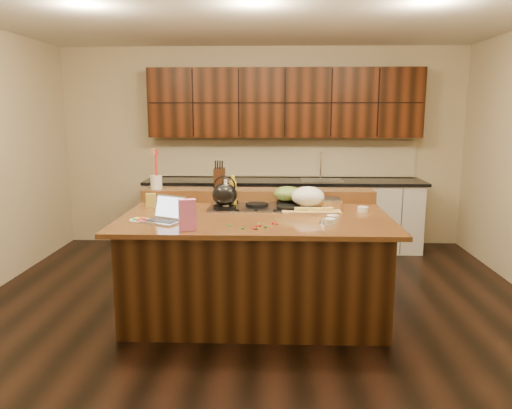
{
  "coord_description": "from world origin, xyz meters",
  "views": [
    {
      "loc": [
        0.16,
        -4.44,
        1.84
      ],
      "look_at": [
        0.0,
        0.05,
        1.0
      ],
      "focal_mm": 35.0,
      "sensor_mm": 36.0,
      "label": 1
    }
  ],
  "objects": [
    {
      "name": "room",
      "position": [
        0.0,
        0.0,
        1.35
      ],
      "size": [
        5.52,
        5.02,
        2.72
      ],
      "color": "black",
      "rests_on": "ground"
    },
    {
      "name": "island",
      "position": [
        0.0,
        0.0,
        0.46
      ],
      "size": [
        2.4,
        1.6,
        0.92
      ],
      "color": "black",
      "rests_on": "ground"
    },
    {
      "name": "back_ledge",
      "position": [
        0.0,
        0.7,
        0.98
      ],
      "size": [
        2.4,
        0.3,
        0.12
      ],
      "primitive_type": "cube",
      "color": "black",
      "rests_on": "island"
    },
    {
      "name": "cooktop",
      "position": [
        0.0,
        0.3,
        0.94
      ],
      "size": [
        0.92,
        0.52,
        0.05
      ],
      "color": "gray",
      "rests_on": "island"
    },
    {
      "name": "back_counter",
      "position": [
        0.3,
        2.23,
        0.98
      ],
      "size": [
        3.7,
        0.66,
        2.4
      ],
      "color": "silver",
      "rests_on": "ground"
    },
    {
      "name": "kettle",
      "position": [
        -0.3,
        0.17,
        1.07
      ],
      "size": [
        0.25,
        0.25,
        0.21
      ],
      "primitive_type": "ellipsoid",
      "rotation": [
        0.0,
        0.0,
        0.03
      ],
      "color": "black",
      "rests_on": "cooktop"
    },
    {
      "name": "green_bowl",
      "position": [
        0.3,
        0.43,
        1.04
      ],
      "size": [
        0.31,
        0.31,
        0.15
      ],
      "primitive_type": "ellipsoid",
      "rotation": [
        0.0,
        0.0,
        0.18
      ],
      "color": "olive",
      "rests_on": "cooktop"
    },
    {
      "name": "laptop",
      "position": [
        -0.75,
        -0.33,
        0.98
      ],
      "size": [
        0.39,
        0.36,
        0.22
      ],
      "rotation": [
        0.0,
        0.0,
        -0.47
      ],
      "color": "#B7B7BC",
      "rests_on": "island"
    },
    {
      "name": "oil_bottle",
      "position": [
        -0.23,
        0.25,
        1.06
      ],
      "size": [
        0.09,
        0.09,
        0.27
      ],
      "primitive_type": "cylinder",
      "rotation": [
        0.0,
        0.0,
        -0.38
      ],
      "color": "gold",
      "rests_on": "island"
    },
    {
      "name": "vinegar_bottle",
      "position": [
        -0.29,
        0.14,
        1.04
      ],
      "size": [
        0.08,
        0.08,
        0.25
      ],
      "primitive_type": "cylinder",
      "rotation": [
        0.0,
        0.0,
        -0.43
      ],
      "color": "silver",
      "rests_on": "island"
    },
    {
      "name": "wooden_tray",
      "position": [
        0.49,
        0.23,
        1.02
      ],
      "size": [
        0.54,
        0.43,
        0.22
      ],
      "rotation": [
        0.0,
        0.0,
        -0.0
      ],
      "color": "tan",
      "rests_on": "island"
    },
    {
      "name": "ramekin_a",
      "position": [
        0.63,
        -0.38,
        0.94
      ],
      "size": [
        0.1,
        0.1,
        0.04
      ],
      "primitive_type": "cylinder",
      "rotation": [
        0.0,
        0.0,
        0.04
      ],
      "color": "white",
      "rests_on": "island"
    },
    {
      "name": "ramekin_b",
      "position": [
        0.67,
        -0.24,
        0.94
      ],
      "size": [
        0.1,
        0.1,
        0.04
      ],
      "primitive_type": "cylinder",
      "rotation": [
        0.0,
        0.0,
        -0.04
      ],
      "color": "white",
      "rests_on": "island"
    },
    {
      "name": "ramekin_c",
      "position": [
        0.99,
        0.16,
        0.94
      ],
      "size": [
        0.11,
        0.11,
        0.04
      ],
      "primitive_type": "cylinder",
      "rotation": [
        0.0,
        0.0,
        0.09
      ],
      "color": "white",
      "rests_on": "island"
    },
    {
      "name": "strainer_bowl",
      "position": [
        0.69,
        0.24,
        0.97
      ],
      "size": [
        0.3,
        0.3,
        0.09
      ],
      "primitive_type": "cylinder",
      "rotation": [
        0.0,
        0.0,
        0.3
      ],
      "color": "#996B3F",
      "rests_on": "island"
    },
    {
      "name": "kitchen_timer",
      "position": [
        0.58,
        -0.37,
        0.96
      ],
      "size": [
        0.09,
        0.09,
        0.07
      ],
      "primitive_type": "cone",
      "rotation": [
        0.0,
        0.0,
        -0.2
      ],
      "color": "silver",
      "rests_on": "island"
    },
    {
      "name": "pink_bag",
      "position": [
        -0.51,
        -0.64,
        1.04
      ],
      "size": [
        0.15,
        0.11,
        0.25
      ],
      "primitive_type": "cube",
      "rotation": [
        0.0,
        0.0,
        0.29
      ],
      "color": "pink",
      "rests_on": "island"
    },
    {
      "name": "candy_plate",
      "position": [
        -0.98,
        -0.31,
        0.93
      ],
      "size": [
        0.22,
        0.22,
        0.01
      ],
      "primitive_type": "cylinder",
      "rotation": [
        0.0,
        0.0,
        -0.24
      ],
      "color": "white",
      "rests_on": "island"
    },
    {
      "name": "package_box",
      "position": [
        -1.04,
        0.32,
        0.99
      ],
      "size": [
        0.1,
        0.08,
        0.13
      ],
      "primitive_type": "cube",
      "rotation": [
        0.0,
        0.0,
        0.13
      ],
      "color": "gold",
      "rests_on": "island"
    },
    {
      "name": "utensil_crock",
      "position": [
        -1.07,
        0.7,
        1.11
      ],
      "size": [
        0.15,
        0.15,
        0.14
      ],
      "primitive_type": "cylinder",
      "rotation": [
        0.0,
        0.0,
        -0.33
      ],
      "color": "white",
      "rests_on": "back_ledge"
    },
    {
      "name": "knife_block",
      "position": [
        -0.4,
        0.7,
        1.15
      ],
      "size": [
        0.11,
        0.18,
        0.22
      ],
      "primitive_type": "cube",
      "rotation": [
        0.0,
        0.0,
        0.02
      ],
      "color": "black",
      "rests_on": "back_ledge"
    },
    {
      "name": "gumdrop_0",
      "position": [
        0.02,
        -0.51,
        0.93
      ],
      "size": [
        0.02,
        0.02,
        0.02
      ],
      "primitive_type": "ellipsoid",
      "color": "red",
      "rests_on": "island"
    },
    {
      "name": "gumdrop_1",
      "position": [
        -0.08,
        -0.6,
        0.93
      ],
      "size": [
        0.02,
        0.02,
        0.02
      ],
      "primitive_type": "ellipsoid",
      "color": "#198C26",
      "rests_on": "island"
    },
    {
      "name": "gumdrop_2",
      "position": [
        0.05,
        -0.5,
        0.93
      ],
      "size": [
        0.02,
        0.02,
        0.02
      ],
      "primitive_type": "ellipsoid",
      "color": "red",
      "rests_on": "island"
    },
    {
      "name": "gumdrop_3",
      "position": [
        -0.2,
        -0.49,
        0.93
      ],
      "size": [
        0.02,
        0.02,
        0.02
      ],
      "primitive_type": "ellipsoid",
      "color": "#198C26",
      "rests_on": "island"
    },
    {
      "name": "gumdrop_4",
      "position": [
        0.02,
        -0.6,
        0.93
      ],
      "size": [
        0.02,
        0.02,
        0.02
      ],
      "primitive_type": "ellipsoid",
      "color": "red",
      "rests_on": "island"
    },
    {
      "name": "gumdrop_5",
      "position": [
        0.1,
        -0.54,
        0.93
      ],
      "size": [
        0.02,
        0.02,
        0.02
      ],
      "primitive_type": "ellipsoid",
      "color": "#198C26",
      "rests_on": "island"
    },
    {
      "name": "gumdrop_6",
      "position": [
        0.01,
        -0.58,
        0.93
      ],
      "size": [
        0.02,
        0.02,
        0.02
      ],
      "primitive_type": "ellipsoid",
      "color": "red",
      "rests_on": "island"
    },
    {
      "name": "gumdrop_7",
      "position": [
        0.03,
        -0.6,
        0.93
      ],
      "size": [
        0.02,
        0.02,
        0.02
      ],
      "primitive_type": "ellipsoid",
      "color": "#198C26",
      "rests_on": "island"
    },
    {
      "name": "gumdrop_8",
      "position": [
        0.16,
        -0.4,
        0.93
      ],
      "size": [
        0.02,
        0.02,
        0.02
      ],
      "primitive_type": "ellipsoid",
      "color": "red",
      "rests_on": "island"
    },
    {
      "name": "gumdrop_9",
      "position": [
        0.04,
        -0.45,
        0.93
      ],
      "size": [
        0.02,
        0.02,
        0.02
      ],
      "primitive_type": "ellipsoid",
      "color": "#198C26",
      "rests_on": "island"
    },
    {
      "name": "gumdrop_10",
      "position": [
        0.19,
        -0.43,
        0.93
      ],
      "size": [
        0.02,
        0.02,
        0.02
      ],
      "primitive_type": "ellipsoid",
      "color": "red",
      "rests_on": "island"
    }
  ]
}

